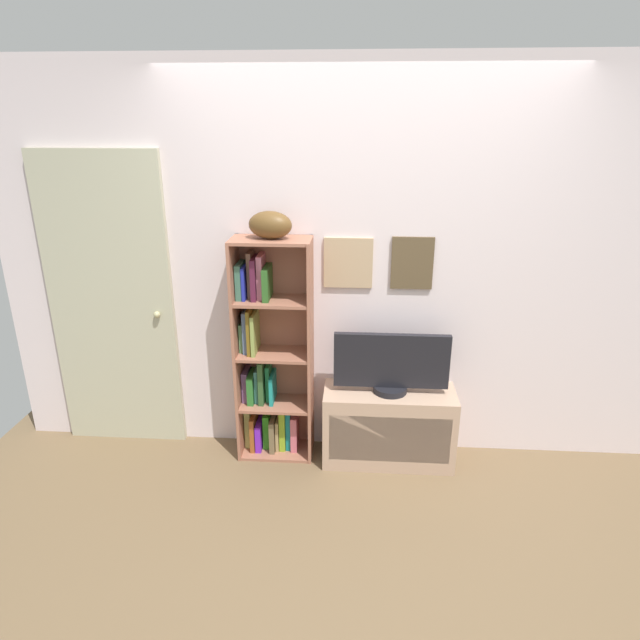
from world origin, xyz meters
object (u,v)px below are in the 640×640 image
object	(u,v)px
tv_stand	(388,426)
door	(112,306)
television	(391,364)
football	(270,225)
bookshelf	(269,361)

from	to	relation	value
tv_stand	door	bearing A→B (deg)	175.36
television	door	distance (m)	1.91
television	door	size ratio (longest dim) A/B	0.37
football	door	world-z (taller)	door
bookshelf	football	xyz separation A→B (m)	(0.04, -0.03, 0.92)
football	tv_stand	xyz separation A→B (m)	(0.76, -0.04, -1.34)
tv_stand	door	size ratio (longest dim) A/B	0.43
television	football	bearing A→B (deg)	177.31
bookshelf	door	bearing A→B (deg)	175.59
bookshelf	football	distance (m)	0.92
football	tv_stand	world-z (taller)	football
television	door	xyz separation A→B (m)	(-1.88, 0.15, 0.30)
football	television	distance (m)	1.17
football	television	xyz separation A→B (m)	(0.76, -0.04, -0.88)
tv_stand	television	xyz separation A→B (m)	(0.00, 0.00, 0.46)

